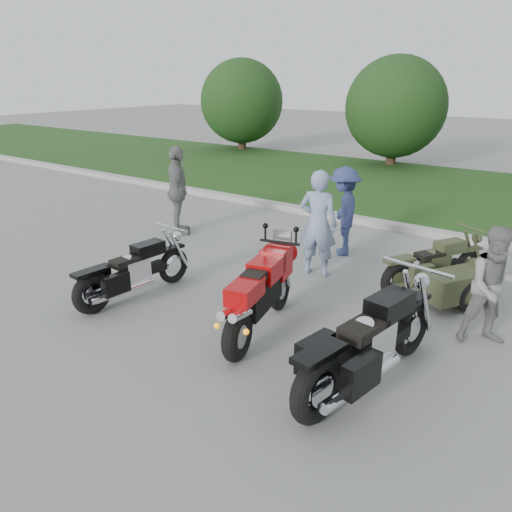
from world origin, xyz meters
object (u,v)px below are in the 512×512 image
Objects in this scene: person_stripe at (318,224)px; person_back at (178,191)px; person_grey at (495,287)px; cruiser_sidecar at (447,277)px; cruiser_right at (366,348)px; person_denim at (343,211)px; cruiser_left at (131,273)px; sportbike_red at (260,293)px.

person_stripe is 0.96× the size of person_back.
person_grey is (2.98, -0.76, -0.14)m from person_stripe.
cruiser_sidecar is 2.23m from person_stripe.
cruiser_right is 3.42m from person_stripe.
cruiser_left is at bearing -55.30° from person_denim.
cruiser_left is 0.84× the size of cruiser_right.
person_stripe is (-0.45, 2.33, 0.32)m from sportbike_red.
person_back is (-5.76, 0.06, 0.58)m from cruiser_sidecar.
person_denim is at bearing 113.97° from person_grey.
person_denim reaches higher than cruiser_right.
cruiser_left is 1.37× the size of person_grey.
cruiser_right is at bearing 3.55° from cruiser_left.
person_denim is (-0.58, 3.54, 0.25)m from sportbike_red.
sportbike_red is 3.10m from cruiser_sidecar.
person_grey is (0.87, 1.90, 0.28)m from cruiser_right.
person_back is at bearing 133.46° from sportbike_red.
person_denim reaches higher than cruiser_sidecar.
sportbike_red is at bearing -166.96° from person_back.
person_grey reaches higher than sportbike_red.
person_back reaches higher than cruiser_right.
person_denim is at bearing 70.84° from cruiser_left.
cruiser_left is (-2.26, -0.26, -0.18)m from sportbike_red.
person_back reaches higher than cruiser_sidecar.
cruiser_sidecar is 1.38m from person_grey.
cruiser_right is 4.49m from person_denim.
person_grey is 0.82× the size of person_back.
person_denim is at bearing -94.10° from person_stripe.
cruiser_right is 1.35× the size of person_back.
cruiser_right is at bearing 118.13° from person_stripe.
cruiser_right is (1.66, -0.33, -0.10)m from sportbike_red.
sportbike_red is 4.86m from person_back.
person_grey reaches higher than cruiser_right.
sportbike_red is 1.16× the size of person_stripe.
cruiser_right is 1.32× the size of cruiser_sidecar.
cruiser_sidecar is 5.79m from person_back.
person_denim reaches higher than person_grey.
person_grey reaches higher than cruiser_left.
cruiser_sidecar is at bearing 40.31° from cruiser_left.
cruiser_left is at bearing -115.00° from cruiser_sidecar.
person_back is (-3.61, 0.32, 0.03)m from person_stripe.
cruiser_sidecar is at bearing 176.53° from person_stripe.
person_stripe is at bearing 87.43° from sportbike_red.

